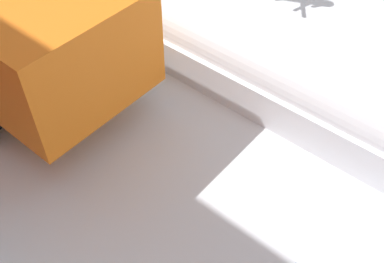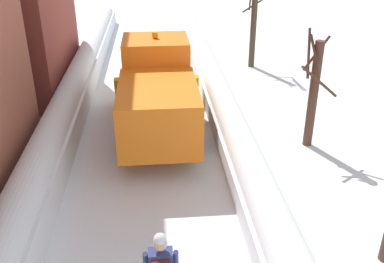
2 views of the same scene
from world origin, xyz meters
TOP-DOWN VIEW (x-y plane):
  - ground_plane at (0.00, 10.00)m, footprint 80.00×80.00m
  - snowbank_left at (-2.73, 10.00)m, footprint 1.10×36.00m
  - snowbank_right at (2.73, 10.00)m, footprint 1.10×36.00m
  - plow_truck at (0.39, 10.22)m, footprint 3.20×5.98m
  - bare_tree_mid at (5.08, 9.06)m, footprint 1.15×0.97m
  - bare_tree_far at (5.07, 17.29)m, footprint 1.08×1.27m

SIDE VIEW (x-z plane):
  - ground_plane at x=0.00m, z-range 0.00..0.00m
  - snowbank_right at x=2.73m, z-range -0.06..1.02m
  - snowbank_left at x=-2.73m, z-range -0.03..1.29m
  - plow_truck at x=0.39m, z-range -0.08..3.04m
  - bare_tree_mid at x=5.08m, z-range -0.02..3.62m
  - bare_tree_far at x=5.07m, z-range -0.16..4.50m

